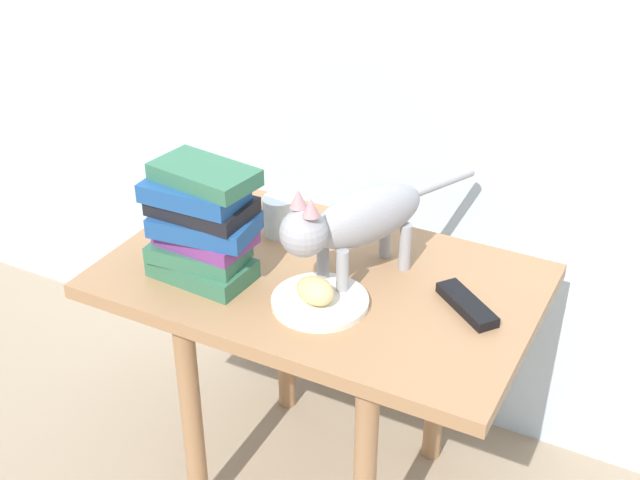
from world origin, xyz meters
The scene contains 8 objects.
ground_plane centered at (0.00, 0.00, 0.00)m, with size 6.00×6.00×0.00m, color gray.
side_table centered at (0.00, 0.00, 0.49)m, with size 0.86×0.53×0.57m.
plate centered at (0.05, -0.09, 0.58)m, with size 0.18×0.18×0.01m, color silver.
bread_roll centered at (0.05, -0.11, 0.61)m, with size 0.08×0.06×0.05m, color #E0BC7A.
cat centered at (0.07, 0.02, 0.70)m, with size 0.24×0.44×0.23m.
book_stack centered at (-0.20, -0.11, 0.69)m, with size 0.22×0.15×0.24m.
candle_jar centered at (-0.15, 0.11, 0.61)m, with size 0.07×0.07×0.08m.
tv_remote centered at (0.30, 0.02, 0.58)m, with size 0.15×0.04×0.02m, color black.
Camera 1 is at (0.65, -1.26, 1.48)m, focal length 47.49 mm.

